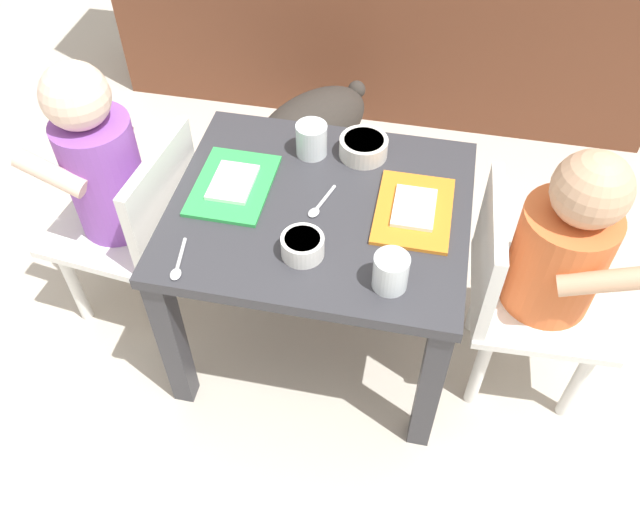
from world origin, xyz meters
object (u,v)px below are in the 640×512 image
object	(u,v)px
dog	(303,131)
seated_child_left	(110,176)
water_cup_left	(312,141)
spoon_by_left_tray	(178,263)
dining_table	(320,232)
veggie_bowl_near	(364,147)
food_tray_left	(233,185)
cereal_bowl_left_side	(303,245)
food_tray_right	(414,210)
seated_child_right	(554,254)
water_cup_right	(390,274)
spoon_by_right_tray	(320,205)

from	to	relation	value
dog	seated_child_left	bearing A→B (deg)	-122.41
water_cup_left	spoon_by_left_tray	xyz separation A→B (m)	(-0.17, -0.35, -0.03)
seated_child_left	dog	distance (m)	0.60
dining_table	veggie_bowl_near	size ratio (longest dim) A/B	5.77
food_tray_left	dog	bearing A→B (deg)	86.17
dog	cereal_bowl_left_side	world-z (taller)	cereal_bowl_left_side
food_tray_right	spoon_by_left_tray	world-z (taller)	food_tray_right
seated_child_right	water_cup_right	xyz separation A→B (m)	(-0.29, -0.16, 0.07)
seated_child_left	food_tray_right	distance (m)	0.63
spoon_by_left_tray	spoon_by_right_tray	bearing A→B (deg)	42.44
seated_child_left	spoon_by_left_tray	distance (m)	0.32
food_tray_right	water_cup_left	bearing A→B (deg)	149.60
seated_child_right	water_cup_right	bearing A→B (deg)	-150.71
water_cup_left	water_cup_right	size ratio (longest dim) A/B	1.03
water_cup_left	spoon_by_right_tray	xyz separation A→B (m)	(0.05, -0.15, -0.03)
cereal_bowl_left_side	veggie_bowl_near	distance (m)	0.30
seated_child_left	cereal_bowl_left_side	bearing A→B (deg)	-18.54
food_tray_left	water_cup_right	xyz separation A→B (m)	(0.34, -0.19, 0.02)
dog	food_tray_left	bearing A→B (deg)	-93.83
veggie_bowl_near	spoon_by_left_tray	distance (m)	0.46
spoon_by_left_tray	spoon_by_right_tray	world-z (taller)	same
seated_child_left	food_tray_left	distance (m)	0.27
water_cup_right	cereal_bowl_left_side	distance (m)	0.17
seated_child_right	water_cup_right	size ratio (longest dim) A/B	9.18
dog	water_cup_right	xyz separation A→B (m)	(0.31, -0.66, 0.25)
water_cup_left	veggie_bowl_near	bearing A→B (deg)	8.03
seated_child_left	spoon_by_right_tray	xyz separation A→B (m)	(0.45, -0.02, 0.02)
dog	seated_child_right	bearing A→B (deg)	-39.91
food_tray_right	spoon_by_left_tray	bearing A→B (deg)	-151.28
food_tray_right	spoon_by_left_tray	distance (m)	0.45
food_tray_left	veggie_bowl_near	xyz separation A→B (m)	(0.24, 0.15, 0.02)
seated_child_left	food_tray_right	size ratio (longest dim) A/B	3.26
spoon_by_left_tray	dining_table	bearing A→B (deg)	42.70
food_tray_left	cereal_bowl_left_side	bearing A→B (deg)	-40.16
seated_child_right	food_tray_right	distance (m)	0.27
dog	food_tray_left	size ratio (longest dim) A/B	2.17
dog	dining_table	bearing A→B (deg)	-73.34
spoon_by_left_tray	seated_child_right	bearing A→B (deg)	16.21
food_tray_left	spoon_by_right_tray	distance (m)	0.18
seated_child_right	seated_child_left	bearing A→B (deg)	178.40
water_cup_right	spoon_by_left_tray	size ratio (longest dim) A/B	0.68
water_cup_right	spoon_by_right_tray	world-z (taller)	water_cup_right
veggie_bowl_near	spoon_by_left_tray	xyz separation A→B (m)	(-0.27, -0.37, -0.02)
food_tray_left	food_tray_right	xyz separation A→B (m)	(0.36, 0.00, -0.00)
water_cup_left	water_cup_right	xyz separation A→B (m)	(0.21, -0.32, -0.00)
dining_table	seated_child_right	xyz separation A→B (m)	(0.45, -0.01, 0.04)
food_tray_right	water_cup_left	world-z (taller)	water_cup_left
food_tray_right	spoon_by_left_tray	size ratio (longest dim) A/B	2.03
food_tray_left	spoon_by_right_tray	world-z (taller)	food_tray_left
dining_table	seated_child_left	size ratio (longest dim) A/B	0.88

